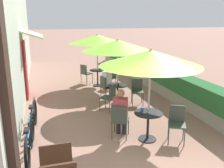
# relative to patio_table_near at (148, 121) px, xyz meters

# --- Properties ---
(cafe_facade_wall) EXTENTS (0.98, 14.01, 4.20)m
(cafe_facade_wall) POSITION_rel_patio_table_near_xyz_m (-3.10, 5.00, 1.61)
(cafe_facade_wall) COLOR #B2C1AD
(cafe_facade_wall) RESTS_ON ground_plane
(planter_hedge) EXTENTS (0.60, 13.01, 1.01)m
(planter_hedge) POSITION_rel_patio_table_near_xyz_m (2.20, 5.03, 0.06)
(planter_hedge) COLOR gray
(planter_hedge) RESTS_ON ground_plane
(patio_table_near) EXTENTS (0.68, 0.68, 0.70)m
(patio_table_near) POSITION_rel_patio_table_near_xyz_m (0.00, 0.00, 0.00)
(patio_table_near) COLOR black
(patio_table_near) RESTS_ON ground_plane
(patio_umbrella_near) EXTENTS (2.33, 2.33, 2.25)m
(patio_umbrella_near) POSITION_rel_patio_table_near_xyz_m (0.00, -0.00, 1.55)
(patio_umbrella_near) COLOR #B7B7BC
(patio_umbrella_near) RESTS_ON ground_plane
(cafe_chair_near_left) EXTENTS (0.54, 0.54, 0.87)m
(cafe_chair_near_left) POSITION_rel_patio_table_near_xyz_m (0.64, -0.25, 0.04)
(cafe_chair_near_left) COLOR #384238
(cafe_chair_near_left) RESTS_ON ground_plane
(cafe_chair_near_right) EXTENTS (0.54, 0.54, 0.87)m
(cafe_chair_near_right) POSITION_rel_patio_table_near_xyz_m (-0.64, 0.25, 0.04)
(cafe_chair_near_right) COLOR #384238
(cafe_chair_near_right) RESTS_ON ground_plane
(seated_patron_near_right) EXTENTS (0.47, 0.50, 1.25)m
(seated_patron_near_right) POSITION_rel_patio_table_near_xyz_m (-0.58, 0.35, 0.21)
(seated_patron_near_right) COLOR #23232D
(seated_patron_near_right) RESTS_ON ground_plane
(coffee_cup_near) EXTENTS (0.07, 0.07, 0.09)m
(coffee_cup_near) POSITION_rel_patio_table_near_xyz_m (-0.10, 0.14, 0.27)
(coffee_cup_near) COLOR teal
(coffee_cup_near) RESTS_ON patio_table_near
(patio_table_mid) EXTENTS (0.68, 0.68, 0.70)m
(patio_table_mid) POSITION_rel_patio_table_near_xyz_m (0.05, 2.62, 0.00)
(patio_table_mid) COLOR black
(patio_table_mid) RESTS_ON ground_plane
(patio_umbrella_mid) EXTENTS (2.33, 2.33, 2.25)m
(patio_umbrella_mid) POSITION_rel_patio_table_near_xyz_m (0.05, 2.62, 1.55)
(patio_umbrella_mid) COLOR #B7B7BC
(patio_umbrella_mid) RESTS_ON ground_plane
(cafe_chair_mid_left) EXTENTS (0.49, 0.49, 0.87)m
(cafe_chair_mid_left) POSITION_rel_patio_table_near_xyz_m (-0.19, 3.26, 0.04)
(cafe_chair_mid_left) COLOR #384238
(cafe_chair_mid_left) RESTS_ON ground_plane
(seated_patron_mid_left) EXTENTS (0.47, 0.41, 1.25)m
(seated_patron_mid_left) POSITION_rel_patio_table_near_xyz_m (-0.09, 3.29, 0.21)
(seated_patron_mid_left) COLOR #23232D
(seated_patron_mid_left) RESTS_ON ground_plane
(cafe_chair_mid_right) EXTENTS (0.57, 0.57, 0.87)m
(cafe_chair_mid_right) POSITION_rel_patio_table_near_xyz_m (-0.38, 2.09, 0.04)
(cafe_chair_mid_right) COLOR #384238
(cafe_chair_mid_right) RESTS_ON ground_plane
(cafe_chair_mid_back) EXTENTS (0.49, 0.49, 0.87)m
(cafe_chair_mid_back) POSITION_rel_patio_table_near_xyz_m (0.73, 2.51, 0.04)
(cafe_chair_mid_back) COLOR #384238
(cafe_chair_mid_back) RESTS_ON ground_plane
(coffee_cup_mid) EXTENTS (0.07, 0.07, 0.09)m
(coffee_cup_mid) POSITION_rel_patio_table_near_xyz_m (0.02, 2.45, 0.27)
(coffee_cup_mid) COLOR #232328
(coffee_cup_mid) RESTS_ON patio_table_mid
(patio_table_far) EXTENTS (0.68, 0.68, 0.70)m
(patio_table_far) POSITION_rel_patio_table_near_xyz_m (-0.04, 5.20, 0.00)
(patio_table_far) COLOR black
(patio_table_far) RESTS_ON ground_plane
(patio_umbrella_far) EXTENTS (2.33, 2.33, 2.25)m
(patio_umbrella_far) POSITION_rel_patio_table_near_xyz_m (-0.04, 5.20, 1.55)
(patio_umbrella_far) COLOR #B7B7BC
(patio_umbrella_far) RESTS_ON ground_plane
(cafe_chair_far_left) EXTENTS (0.55, 0.55, 0.87)m
(cafe_chair_far_left) POSITION_rel_patio_table_near_xyz_m (-0.48, 5.73, 0.04)
(cafe_chair_far_left) COLOR #384238
(cafe_chair_far_left) RESTS_ON ground_plane
(cafe_chair_far_right) EXTENTS (0.55, 0.55, 0.87)m
(cafe_chair_far_right) POSITION_rel_patio_table_near_xyz_m (0.40, 4.68, 0.04)
(cafe_chair_far_right) COLOR #384238
(cafe_chair_far_right) RESTS_ON ground_plane
(coffee_cup_far) EXTENTS (0.07, 0.07, 0.09)m
(coffee_cup_far) POSITION_rel_patio_table_near_xyz_m (0.03, 5.05, 0.27)
(coffee_cup_far) COLOR teal
(coffee_cup_far) RESTS_ON patio_table_far
(bicycle_leaning) EXTENTS (0.12, 1.71, 0.80)m
(bicycle_leaning) POSITION_rel_patio_table_near_xyz_m (-2.76, -0.09, -0.11)
(bicycle_leaning) COLOR black
(bicycle_leaning) RESTS_ON ground_plane
(bicycle_second) EXTENTS (0.17, 1.72, 0.81)m
(bicycle_second) POSITION_rel_patio_table_near_xyz_m (-2.68, 1.23, -0.10)
(bicycle_second) COLOR black
(bicycle_second) RESTS_ON ground_plane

